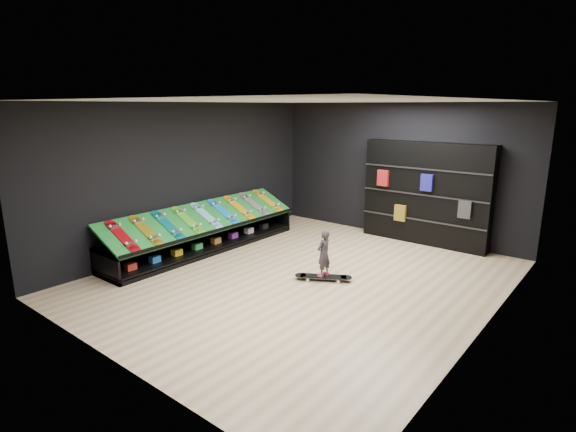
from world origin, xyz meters
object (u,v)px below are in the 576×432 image
Objects in this scene: floor_skateboard at (323,278)px; child at (324,262)px; display_rack at (205,238)px; back_shelving at (426,194)px.

child is (0.00, 0.00, 0.29)m from floor_skateboard.
display_rack is at bearing -84.48° from child.
back_shelving reaches higher than display_rack.
child is (2.90, 0.12, 0.08)m from display_rack.
back_shelving reaches higher than floor_skateboard.
back_shelving is at bearing 44.88° from display_rack.
floor_skateboard is (-0.44, -3.20, -1.05)m from back_shelving.
back_shelving is at bearing 50.88° from floor_skateboard.
back_shelving is 5.62× the size of child.
back_shelving is (3.33, 3.32, 0.84)m from display_rack.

